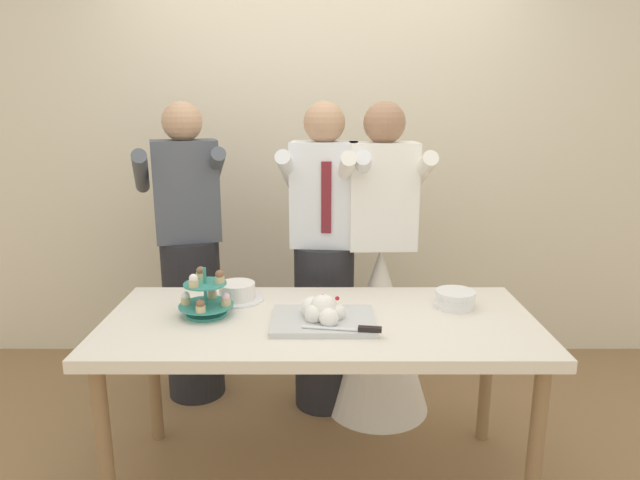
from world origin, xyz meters
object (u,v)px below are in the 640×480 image
person_guest (189,270)px  plate_stack (453,299)px  main_cake_tray (322,315)px  person_bride (378,308)px  cupcake_stand (204,298)px  person_groom (323,276)px  dessert_table (319,335)px  round_cake (236,292)px

person_guest → plate_stack: bearing=-26.3°
main_cake_tray → plate_stack: main_cake_tray is taller
main_cake_tray → person_guest: 1.11m
person_bride → plate_stack: bearing=-60.7°
cupcake_stand → person_groom: 0.81m
cupcake_stand → person_bride: 1.03m
dessert_table → person_guest: size_ratio=1.08×
cupcake_stand → person_groom: (0.50, 0.63, -0.11)m
dessert_table → round_cake: bearing=149.5°
person_bride → person_groom: bearing=171.1°
person_groom → person_bride: (0.30, -0.05, -0.16)m
plate_stack → person_guest: (-1.31, 0.65, -0.07)m
dessert_table → person_bride: person_bride is taller
dessert_table → main_cake_tray: bearing=-78.3°
plate_stack → person_bride: person_bride is taller
cupcake_stand → person_bride: bearing=36.2°
plate_stack → person_bride: 0.61m
cupcake_stand → plate_stack: 1.08m
person_bride → dessert_table: bearing=-117.2°
main_cake_tray → round_cake: bearing=144.3°
cupcake_stand → round_cake: size_ratio=0.96×
cupcake_stand → plate_stack: cupcake_stand is taller
cupcake_stand → person_guest: person_guest is taller
dessert_table → person_groom: bearing=88.1°
round_cake → person_groom: bearing=48.0°
plate_stack → round_cake: 0.97m
dessert_table → round_cake: 0.45m
round_cake → person_guest: 0.66m
main_cake_tray → person_bride: 0.78m
person_groom → person_bride: 0.34m
main_cake_tray → round_cake: size_ratio=1.81×
plate_stack → cupcake_stand: bearing=-174.9°
person_bride → main_cake_tray: bearing=-114.3°
cupcake_stand → person_guest: size_ratio=0.14×
person_guest → dessert_table: bearing=-47.2°
main_cake_tray → person_groom: bearing=89.2°
dessert_table → person_bride: size_ratio=1.08×
cupcake_stand → person_bride: (0.80, 0.59, -0.27)m
plate_stack → dessert_table: bearing=-167.7°
person_bride → person_guest: bearing=171.3°
main_cake_tray → plate_stack: 0.61m
main_cake_tray → dessert_table: bearing=101.7°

